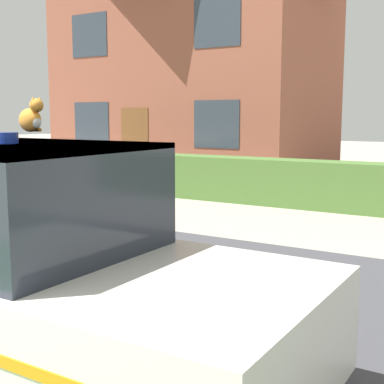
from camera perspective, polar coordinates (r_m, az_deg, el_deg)
The scene contains 5 objects.
road_strip at distance 5.44m, azimuth -4.92°, elevation -11.79°, with size 28.00×5.90×0.01m, color #424247.
garden_hedge at distance 10.91m, azimuth 15.84°, elevation 0.56°, with size 14.98×0.74×0.96m, color #4C7233.
police_car at distance 4.10m, azimuth -17.17°, elevation -7.70°, with size 4.19×1.76×1.73m.
cat at distance 4.10m, azimuth -16.73°, elevation 7.60°, with size 0.28×0.18×0.25m.
house_left at distance 18.25m, azimuth 0.58°, elevation 15.76°, with size 8.57×5.71×8.40m.
Camera 1 is at (3.06, -0.14, 1.86)m, focal length 50.00 mm.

